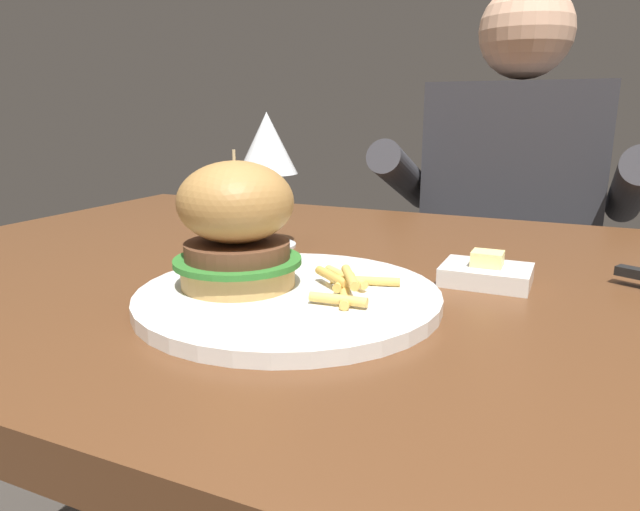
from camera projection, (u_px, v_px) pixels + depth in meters
name	position (u px, v px, depth m)	size (l,w,h in m)	color
dining_table	(391.00, 346.00, 0.68)	(1.34, 0.82, 0.74)	#56331C
main_plate	(289.00, 297.00, 0.56)	(0.30, 0.30, 0.01)	white
burger_sandwich	(236.00, 224.00, 0.56)	(0.13, 0.13, 0.13)	tan
fries_pile	(347.00, 283.00, 0.55)	(0.09, 0.10, 0.02)	#E0B251
wine_glass	(267.00, 148.00, 0.76)	(0.08, 0.08, 0.18)	silver
butter_dish	(486.00, 273.00, 0.62)	(0.09, 0.07, 0.04)	white
diner_person	(506.00, 275.00, 1.29)	(0.51, 0.36, 1.18)	#282833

